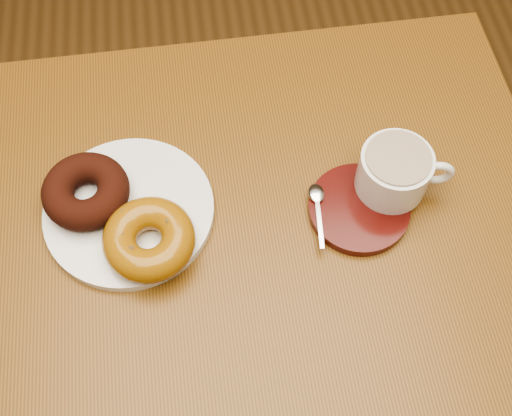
{
  "coord_description": "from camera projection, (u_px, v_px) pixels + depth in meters",
  "views": [
    {
      "loc": [
        -0.26,
        -0.39,
        1.54
      ],
      "look_at": [
        -0.21,
        0.01,
        0.81
      ],
      "focal_mm": 45.0,
      "sensor_mm": 36.0,
      "label": 1
    }
  ],
  "objects": [
    {
      "name": "ground",
      "position": [
        341.0,
        366.0,
        1.55
      ],
      "size": [
        6.0,
        6.0,
        0.0
      ],
      "primitive_type": "plane",
      "color": "brown",
      "rests_on": "ground"
    },
    {
      "name": "cafe_table",
      "position": [
        243.0,
        257.0,
        0.96
      ],
      "size": [
        0.85,
        0.65,
        0.79
      ],
      "rotation": [
        0.0,
        0.0,
        0.02
      ],
      "color": "brown",
      "rests_on": "ground"
    },
    {
      "name": "donut_plate",
      "position": [
        129.0,
        211.0,
        0.84
      ],
      "size": [
        0.24,
        0.24,
        0.01
      ],
      "primitive_type": "cylinder",
      "rotation": [
        0.0,
        0.0,
        -0.06
      ],
      "color": "white",
      "rests_on": "cafe_table"
    },
    {
      "name": "donut_cinnamon",
      "position": [
        86.0,
        191.0,
        0.83
      ],
      "size": [
        0.15,
        0.15,
        0.04
      ],
      "primitive_type": "torus",
      "rotation": [
        0.0,
        0.0,
        0.4
      ],
      "color": "black",
      "rests_on": "donut_plate"
    },
    {
      "name": "donut_caramel",
      "position": [
        149.0,
        239.0,
        0.79
      ],
      "size": [
        0.13,
        0.13,
        0.04
      ],
      "rotation": [
        0.0,
        0.0,
        -0.14
      ],
      "color": "#925C0F",
      "rests_on": "donut_plate"
    },
    {
      "name": "saucer",
      "position": [
        359.0,
        209.0,
        0.84
      ],
      "size": [
        0.14,
        0.14,
        0.01
      ],
      "primitive_type": "cylinder",
      "rotation": [
        0.0,
        0.0,
        0.09
      ],
      "color": "#390A07",
      "rests_on": "cafe_table"
    },
    {
      "name": "coffee_cup",
      "position": [
        395.0,
        171.0,
        0.83
      ],
      "size": [
        0.12,
        0.09,
        0.07
      ],
      "rotation": [
        0.0,
        0.0,
        -0.19
      ],
      "color": "white",
      "rests_on": "saucer"
    },
    {
      "name": "teaspoon",
      "position": [
        317.0,
        199.0,
        0.84
      ],
      "size": [
        0.02,
        0.1,
        0.01
      ],
      "rotation": [
        0.0,
        0.0,
        -0.08
      ],
      "color": "silver",
      "rests_on": "saucer"
    }
  ]
}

